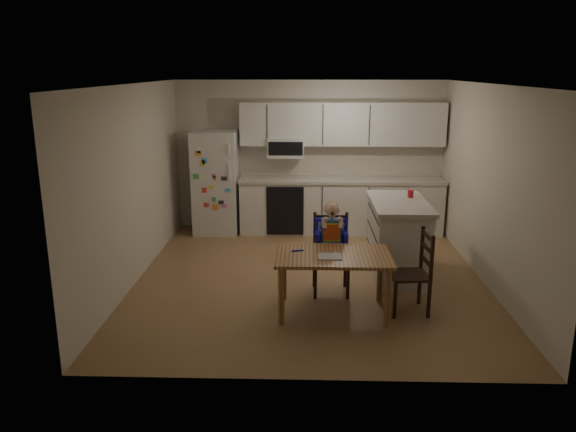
# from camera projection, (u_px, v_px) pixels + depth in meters

# --- Properties ---
(room) EXTENTS (4.52, 5.01, 2.51)m
(room) POSITION_uv_depth(u_px,v_px,m) (310.00, 178.00, 7.55)
(room) COLOR olive
(room) RESTS_ON ground
(refrigerator) EXTENTS (0.72, 0.70, 1.70)m
(refrigerator) POSITION_uv_depth(u_px,v_px,m) (216.00, 182.00, 9.32)
(refrigerator) COLOR silver
(refrigerator) RESTS_ON ground
(kitchen_run) EXTENTS (3.37, 0.62, 2.15)m
(kitchen_run) POSITION_uv_depth(u_px,v_px,m) (339.00, 180.00, 9.34)
(kitchen_run) COLOR silver
(kitchen_run) RESTS_ON ground
(kitchen_island) EXTENTS (0.72, 1.38, 1.02)m
(kitchen_island) POSITION_uv_depth(u_px,v_px,m) (398.00, 238.00, 7.39)
(kitchen_island) COLOR silver
(kitchen_island) RESTS_ON ground
(red_cup) EXTENTS (0.08, 0.08, 0.10)m
(red_cup) POSITION_uv_depth(u_px,v_px,m) (411.00, 194.00, 7.47)
(red_cup) COLOR red
(red_cup) RESTS_ON kitchen_island
(dining_table) EXTENTS (1.29, 0.83, 0.69)m
(dining_table) POSITION_uv_depth(u_px,v_px,m) (333.00, 262.00, 6.24)
(dining_table) COLOR brown
(dining_table) RESTS_ON ground
(napkin) EXTENTS (0.26, 0.22, 0.01)m
(napkin) POSITION_uv_depth(u_px,v_px,m) (330.00, 257.00, 6.13)
(napkin) COLOR #A6A6AA
(napkin) RESTS_ON dining_table
(toddler_spoon) EXTENTS (0.12, 0.06, 0.02)m
(toddler_spoon) POSITION_uv_depth(u_px,v_px,m) (297.00, 251.00, 6.32)
(toddler_spoon) COLOR #1B16CE
(toddler_spoon) RESTS_ON dining_table
(chair_booster) EXTENTS (0.44, 0.44, 1.15)m
(chair_booster) POSITION_uv_depth(u_px,v_px,m) (331.00, 238.00, 6.81)
(chair_booster) COLOR black
(chair_booster) RESTS_ON ground
(chair_side) EXTENTS (0.45, 0.45, 0.95)m
(chair_side) POSITION_uv_depth(u_px,v_px,m) (417.00, 266.00, 6.28)
(chair_side) COLOR black
(chair_side) RESTS_ON ground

